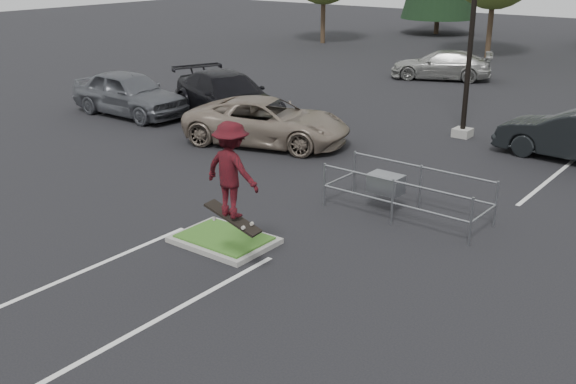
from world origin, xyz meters
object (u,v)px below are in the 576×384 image
Objects in this scene: car_l_tan at (265,122)px; car_l_black at (226,96)px; car_far_silver at (443,65)px; car_l_grey at (130,93)px; skateboarder at (231,170)px; cart_corral at (391,185)px; light_pole at (474,5)px.

car_l_tan is 0.91× the size of car_l_black.
car_far_silver is at bearing -15.11° from car_l_tan.
car_l_black is 13.45m from car_far_silver.
car_l_black is 3.98m from car_l_grey.
skateboarder reaches higher than car_l_grey.
car_l_grey is 16.35m from car_far_silver.
car_l_black reaches higher than cart_corral.
car_l_grey is at bearing 72.98° from car_l_tan.
car_far_silver is at bearing 118.81° from light_pole.
car_l_black reaches higher than car_far_silver.
car_l_grey is (-12.00, -5.00, -3.67)m from light_pole.
skateboarder is at bearing -122.28° from car_l_grey.
car_l_tan is (-5.00, -5.00, -3.78)m from light_pole.
car_l_grey is at bearing 139.92° from car_l_black.
light_pole is at bearing -87.15° from skateboarder.
car_far_silver reaches higher than cart_corral.
car_far_silver is (-6.20, 23.00, -1.50)m from skateboarder.
cart_corral is 0.79× the size of car_l_grey.
cart_corral is 0.82× the size of car_far_silver.
light_pole is 12.04m from car_far_silver.
light_pole is at bearing -62.02° from car_l_tan.
car_far_silver is (-5.50, 10.00, -3.83)m from light_pole.
light_pole is at bearing 6.29° from car_far_silver.
skateboarder is 0.36× the size of car_l_black.
cart_corral is at bearing -79.11° from light_pole.
car_l_grey is 1.04× the size of car_far_silver.
car_l_grey is (-13.54, 2.99, 0.17)m from cart_corral.
skateboarder is 0.43× the size of car_l_grey.
car_far_silver is at bearing -75.15° from skateboarder.
skateboarder is at bearing -115.53° from car_l_black.
light_pole is 2.46× the size of cart_corral.
car_l_grey reaches higher than cart_corral.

